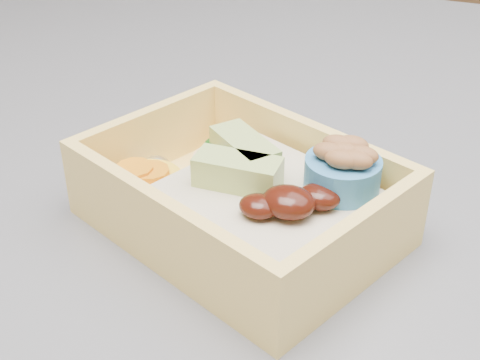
% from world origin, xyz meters
% --- Properties ---
extents(bento_box, '(0.21, 0.19, 0.07)m').
position_xyz_m(bento_box, '(0.11, -0.20, 0.94)').
color(bento_box, '#FFD469').
rests_on(bento_box, island).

